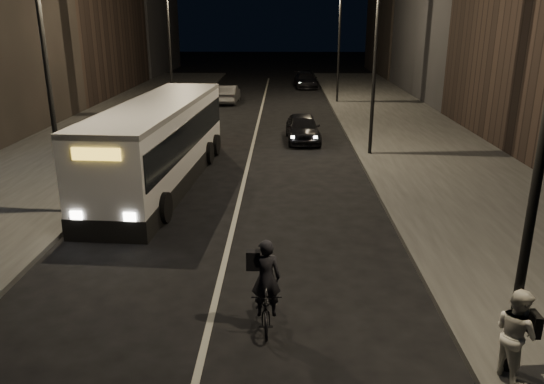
{
  "coord_description": "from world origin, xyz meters",
  "views": [
    {
      "loc": [
        1.53,
        -12.17,
        6.22
      ],
      "look_at": [
        1.24,
        2.06,
        1.5
      ],
      "focal_mm": 35.0,
      "sensor_mm": 36.0,
      "label": 1
    }
  ],
  "objects_px": {
    "streetlight_right_far": "(336,29)",
    "car_far": "(306,80)",
    "streetlight_right_mid": "(370,37)",
    "cyclist_on_bicycle": "(266,297)",
    "city_bus": "(160,140)",
    "pedestrian_woman": "(516,333)",
    "streetlight_left_near": "(53,47)",
    "streetlight_right_near": "(536,77)",
    "streetlight_left_far": "(173,31)",
    "car_mid": "(228,94)",
    "car_near": "(303,128)"
  },
  "relations": [
    {
      "from": "streetlight_right_near",
      "to": "cyclist_on_bicycle",
      "type": "relative_size",
      "value": 4.0
    },
    {
      "from": "streetlight_right_mid",
      "to": "car_near",
      "type": "bearing_deg",
      "value": 131.17
    },
    {
      "from": "streetlight_right_far",
      "to": "car_far",
      "type": "distance_m",
      "value": 10.58
    },
    {
      "from": "streetlight_right_mid",
      "to": "streetlight_left_far",
      "type": "xyz_separation_m",
      "value": [
        -10.66,
        10.0,
        0.0
      ]
    },
    {
      "from": "streetlight_right_far",
      "to": "car_near",
      "type": "height_order",
      "value": "streetlight_right_far"
    },
    {
      "from": "city_bus",
      "to": "car_near",
      "type": "relative_size",
      "value": 2.86
    },
    {
      "from": "streetlight_right_mid",
      "to": "streetlight_right_far",
      "type": "xyz_separation_m",
      "value": [
        0.0,
        16.0,
        0.0
      ]
    },
    {
      "from": "city_bus",
      "to": "car_far",
      "type": "xyz_separation_m",
      "value": [
        6.78,
        29.66,
        -1.03
      ]
    },
    {
      "from": "streetlight_right_mid",
      "to": "city_bus",
      "type": "relative_size",
      "value": 0.68
    },
    {
      "from": "cyclist_on_bicycle",
      "to": "streetlight_right_far",
      "type": "bearing_deg",
      "value": 79.27
    },
    {
      "from": "car_mid",
      "to": "streetlight_right_mid",
      "type": "bearing_deg",
      "value": 117.75
    },
    {
      "from": "cyclist_on_bicycle",
      "to": "car_near",
      "type": "xyz_separation_m",
      "value": [
        1.37,
        17.56,
        0.03
      ]
    },
    {
      "from": "streetlight_right_far",
      "to": "cyclist_on_bicycle",
      "type": "height_order",
      "value": "streetlight_right_far"
    },
    {
      "from": "streetlight_right_near",
      "to": "city_bus",
      "type": "xyz_separation_m",
      "value": [
        -8.52,
        11.68,
        -3.63
      ]
    },
    {
      "from": "streetlight_right_far",
      "to": "cyclist_on_bicycle",
      "type": "relative_size",
      "value": 4.0
    },
    {
      "from": "streetlight_right_far",
      "to": "car_far",
      "type": "bearing_deg",
      "value": 100.51
    },
    {
      "from": "streetlight_left_near",
      "to": "pedestrian_woman",
      "type": "bearing_deg",
      "value": -36.71
    },
    {
      "from": "streetlight_right_mid",
      "to": "car_near",
      "type": "height_order",
      "value": "streetlight_right_mid"
    },
    {
      "from": "city_bus",
      "to": "pedestrian_woman",
      "type": "height_order",
      "value": "city_bus"
    },
    {
      "from": "streetlight_right_far",
      "to": "pedestrian_woman",
      "type": "bearing_deg",
      "value": -89.52
    },
    {
      "from": "car_near",
      "to": "car_far",
      "type": "relative_size",
      "value": 0.87
    },
    {
      "from": "cyclist_on_bicycle",
      "to": "car_near",
      "type": "bearing_deg",
      "value": 82.55
    },
    {
      "from": "streetlight_right_far",
      "to": "streetlight_right_mid",
      "type": "bearing_deg",
      "value": -90.0
    },
    {
      "from": "streetlight_right_mid",
      "to": "streetlight_left_near",
      "type": "xyz_separation_m",
      "value": [
        -10.66,
        -8.0,
        0.0
      ]
    },
    {
      "from": "streetlight_left_far",
      "to": "car_mid",
      "type": "height_order",
      "value": "streetlight_left_far"
    },
    {
      "from": "pedestrian_woman",
      "to": "streetlight_right_far",
      "type": "bearing_deg",
      "value": -16.28
    },
    {
      "from": "city_bus",
      "to": "streetlight_right_near",
      "type": "bearing_deg",
      "value": -50.11
    },
    {
      "from": "car_mid",
      "to": "car_far",
      "type": "height_order",
      "value": "car_far"
    },
    {
      "from": "city_bus",
      "to": "car_mid",
      "type": "xyz_separation_m",
      "value": [
        0.57,
        20.36,
        -1.06
      ]
    },
    {
      "from": "car_mid",
      "to": "city_bus",
      "type": "bearing_deg",
      "value": 89.79
    },
    {
      "from": "city_bus",
      "to": "pedestrian_woman",
      "type": "distance_m",
      "value": 14.75
    },
    {
      "from": "streetlight_left_near",
      "to": "city_bus",
      "type": "xyz_separation_m",
      "value": [
        2.15,
        3.68,
        -3.63
      ]
    },
    {
      "from": "streetlight_right_near",
      "to": "car_far",
      "type": "distance_m",
      "value": 41.64
    },
    {
      "from": "streetlight_right_near",
      "to": "streetlight_left_far",
      "type": "height_order",
      "value": "same"
    },
    {
      "from": "streetlight_right_near",
      "to": "cyclist_on_bicycle",
      "type": "xyz_separation_m",
      "value": [
        -4.12,
        1.6,
        -4.68
      ]
    },
    {
      "from": "car_mid",
      "to": "pedestrian_woman",
      "type": "bearing_deg",
      "value": 105.71
    },
    {
      "from": "streetlight_right_near",
      "to": "streetlight_left_far",
      "type": "distance_m",
      "value": 28.1
    },
    {
      "from": "car_far",
      "to": "car_near",
      "type": "bearing_deg",
      "value": -96.61
    },
    {
      "from": "streetlight_left_far",
      "to": "car_near",
      "type": "height_order",
      "value": "streetlight_left_far"
    },
    {
      "from": "car_near",
      "to": "streetlight_right_mid",
      "type": "bearing_deg",
      "value": -51.44
    },
    {
      "from": "streetlight_left_near",
      "to": "car_mid",
      "type": "distance_m",
      "value": 24.64
    },
    {
      "from": "streetlight_left_far",
      "to": "car_mid",
      "type": "xyz_separation_m",
      "value": [
        2.72,
        6.04,
        -4.69
      ]
    },
    {
      "from": "streetlight_right_far",
      "to": "car_near",
      "type": "distance_m",
      "value": 13.94
    },
    {
      "from": "city_bus",
      "to": "cyclist_on_bicycle",
      "type": "xyz_separation_m",
      "value": [
        4.39,
        -10.08,
        -1.05
      ]
    },
    {
      "from": "streetlight_right_near",
      "to": "pedestrian_woman",
      "type": "relative_size",
      "value": 4.81
    },
    {
      "from": "pedestrian_woman",
      "to": "car_far",
      "type": "bearing_deg",
      "value": -14.0
    },
    {
      "from": "streetlight_right_mid",
      "to": "cyclist_on_bicycle",
      "type": "distance_m",
      "value": 15.7
    },
    {
      "from": "streetlight_right_near",
      "to": "streetlight_left_far",
      "type": "bearing_deg",
      "value": 112.3
    },
    {
      "from": "streetlight_right_near",
      "to": "car_near",
      "type": "bearing_deg",
      "value": 98.2
    },
    {
      "from": "streetlight_left_far",
      "to": "cyclist_on_bicycle",
      "type": "bearing_deg",
      "value": -75.0
    }
  ]
}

